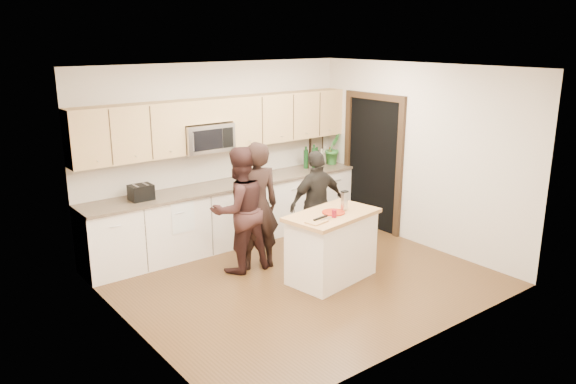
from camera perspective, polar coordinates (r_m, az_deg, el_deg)
floor at (r=7.44m, az=1.24°, el=-8.76°), size 4.50×4.50×0.00m
room_shell at (r=6.91m, az=1.32°, el=4.43°), size 4.52×4.02×2.71m
back_cabinetry at (r=8.56m, az=-5.88°, el=-2.13°), size 4.50×0.66×0.94m
upper_cabinetry at (r=8.39m, az=-6.48°, el=7.11°), size 4.50×0.33×0.75m
microwave at (r=8.22m, az=-8.35°, el=5.50°), size 0.76×0.41×0.40m
doorway at (r=9.16m, az=8.62°, el=3.40°), size 0.06×1.25×2.20m
framed_picture at (r=9.71m, az=2.87°, el=4.99°), size 0.30×0.03×0.38m
dish_towel at (r=7.87m, az=-11.08°, el=-1.45°), size 0.34×0.60×0.48m
island at (r=7.28m, az=4.45°, el=-5.48°), size 1.29×0.88×0.90m
red_plate at (r=7.14m, az=4.64°, el=-2.07°), size 0.29×0.29×0.02m
box_grater at (r=7.20m, az=5.75°, el=-0.81°), size 0.08×0.06×0.25m
drink_glass at (r=6.95m, az=4.71°, el=-2.21°), size 0.06×0.06×0.10m
cutting_board at (r=6.77m, az=2.93°, el=-3.04°), size 0.27×0.21×0.02m
tongs at (r=6.85m, az=3.33°, el=-2.64°), size 0.24×0.06×0.02m
knife at (r=6.85m, az=3.90°, el=-2.72°), size 0.19×0.05×0.01m
toaster at (r=7.77m, az=-14.70°, el=-0.03°), size 0.30×0.24×0.21m
bottle_cluster at (r=9.39m, az=2.92°, el=3.58°), size 0.59×0.34×0.42m
orchid at (r=9.63m, az=4.57°, el=4.45°), size 0.36×0.33×0.54m
woman_left at (r=7.50m, az=-3.25°, el=-1.44°), size 0.72×0.56×1.75m
woman_center at (r=7.43m, az=-4.94°, el=-1.83°), size 0.86×0.69×1.70m
woman_right at (r=8.00m, az=2.94°, el=-1.16°), size 0.92×0.44×1.53m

